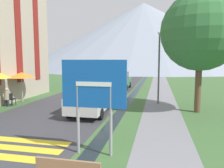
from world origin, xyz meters
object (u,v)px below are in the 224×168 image
Objects in this scene: parked_car_far at (121,80)px; cafe_chair_far_right at (11,98)px; tree_by_path at (201,32)px; cafe_chair_far_left at (11,99)px; person_seated_near at (7,96)px; streetlamp at (159,61)px; road_sign at (94,92)px; cafe_umbrella_rear_orange at (22,75)px; parked_car_near at (92,98)px.

cafe_chair_far_right is at bearing -120.60° from parked_car_far.
cafe_chair_far_right is 0.12× the size of tree_by_path.
cafe_chair_far_left is 12.68m from tree_by_path.
person_seated_near reaches higher than cafe_chair_far_right.
person_seated_near is (-5.95, -10.35, -0.21)m from parked_car_far.
tree_by_path is (2.28, -2.08, 1.69)m from streetlamp.
streetlamp is (9.86, 3.02, 2.32)m from person_seated_near.
person_seated_near is at bearing 142.87° from road_sign.
parked_car_far is 2.00× the size of cafe_umbrella_rear_orange.
road_sign is at bearing -34.22° from cafe_chair_far_left.
cafe_chair_far_right is 0.25m from cafe_chair_far_left.
cafe_umbrella_rear_orange is at bearing 159.86° from parked_car_near.
cafe_chair_far_left is (-5.75, -10.19, -0.40)m from parked_car_far.
parked_car_near is 5.63m from streetlamp.
streetlamp is (9.83, 2.67, 2.50)m from cafe_chair_far_right.
cafe_chair_far_right is (-6.05, 0.93, -0.40)m from parked_car_near.
parked_car_near is 6.11m from person_seated_near.
streetlamp is 0.73× the size of tree_by_path.
road_sign is 3.65× the size of cafe_chair_far_right.
person_seated_near is at bearing -119.90° from parked_car_far.
parked_car_far is 5.15× the size of cafe_chair_far_left.
road_sign is at bearing -37.13° from person_seated_near.
person_seated_near is 10.58m from streetlamp.
streetlamp is at bearing 8.05° from cafe_umbrella_rear_orange.
streetlamp is at bearing 43.59° from parked_car_near.
parked_car_near is at bearing -11.50° from cafe_chair_far_right.
person_seated_near is at bearing -162.96° from streetlamp.
parked_car_far is (-0.13, 10.93, -0.00)m from parked_car_near.
tree_by_path reaches higher than cafe_chair_far_left.
cafe_umbrella_rear_orange is (-5.90, -8.72, 1.08)m from parked_car_far.
tree_by_path is at bearing -56.65° from parked_car_far.
tree_by_path is at bearing 8.13° from cafe_chair_far_left.
cafe_umbrella_rear_orange is at bearing -124.08° from parked_car_far.
tree_by_path is (12.14, 0.94, 4.01)m from person_seated_near.
road_sign is 10.12m from cafe_chair_far_right.
cafe_umbrella_rear_orange reaches higher than cafe_chair_far_left.
parked_car_far is 11.62m from cafe_chair_far_right.
road_sign is 3.65× the size of cafe_chair_far_left.
cafe_chair_far_left is 0.17× the size of streetlamp.
road_sign is 5.74m from parked_car_near.
road_sign is at bearing -102.86° from streetlamp.
cafe_umbrella_rear_orange is 0.43× the size of streetlamp.
cafe_chair_far_right is (-7.78, 6.27, -1.57)m from road_sign.
parked_car_near is 0.84× the size of streetlamp.
streetlamp is (2.04, 8.95, 0.94)m from road_sign.
cafe_chair_far_left is at bearing -176.26° from tree_by_path.
streetlamp reaches higher than cafe_chair_far_left.
parked_car_far is 5.15× the size of cafe_chair_far_right.
road_sign is 10.84m from cafe_umbrella_rear_orange.
parked_car_near is at bearing 108.01° from road_sign.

